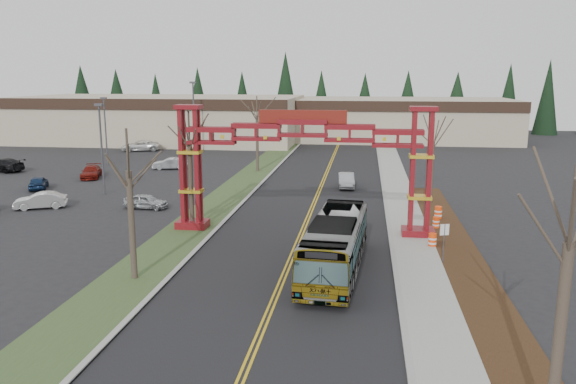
% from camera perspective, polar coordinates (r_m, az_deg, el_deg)
% --- Properties ---
extents(ground, '(200.00, 200.00, 0.00)m').
position_cam_1_polar(ground, '(23.18, -3.76, -16.24)').
color(ground, black).
rests_on(ground, ground).
extents(road, '(12.00, 110.00, 0.02)m').
position_cam_1_polar(road, '(46.52, 2.40, -1.78)').
color(road, black).
rests_on(road, ground).
extents(lane_line_left, '(0.12, 100.00, 0.01)m').
position_cam_1_polar(lane_line_left, '(46.53, 2.26, -1.76)').
color(lane_line_left, gold).
rests_on(lane_line_left, road).
extents(lane_line_right, '(0.12, 100.00, 0.01)m').
position_cam_1_polar(lane_line_right, '(46.50, 2.55, -1.77)').
color(lane_line_right, gold).
rests_on(lane_line_right, road).
extents(curb_right, '(0.30, 110.00, 0.15)m').
position_cam_1_polar(curb_right, '(46.35, 10.00, -1.92)').
color(curb_right, gray).
rests_on(curb_right, ground).
extents(sidewalk_right, '(2.60, 110.00, 0.14)m').
position_cam_1_polar(sidewalk_right, '(46.43, 11.79, -1.97)').
color(sidewalk_right, gray).
rests_on(sidewalk_right, ground).
extents(landscape_strip, '(2.60, 50.00, 0.12)m').
position_cam_1_polar(landscape_strip, '(32.47, 18.15, -8.31)').
color(landscape_strip, black).
rests_on(landscape_strip, ground).
extents(grass_median, '(4.00, 110.00, 0.08)m').
position_cam_1_polar(grass_median, '(47.91, -7.17, -1.43)').
color(grass_median, '#344824').
rests_on(grass_median, ground).
extents(curb_left, '(0.30, 110.00, 0.15)m').
position_cam_1_polar(curb_left, '(47.46, -5.01, -1.47)').
color(curb_left, gray).
rests_on(curb_left, ground).
extents(gateway_arch, '(18.20, 1.60, 8.90)m').
position_cam_1_polar(gateway_arch, '(38.58, 1.48, 4.45)').
color(gateway_arch, '#5B0C16').
rests_on(gateway_arch, ground).
extents(retail_building_west, '(46.00, 22.30, 7.50)m').
position_cam_1_polar(retail_building_west, '(98.41, -12.65, 7.29)').
color(retail_building_west, '#B6A68B').
rests_on(retail_building_west, ground).
extents(retail_building_east, '(38.00, 20.30, 7.00)m').
position_cam_1_polar(retail_building_east, '(100.43, 11.20, 7.29)').
color(retail_building_east, '#B6A68B').
rests_on(retail_building_east, ground).
extents(conifer_treeline, '(116.10, 5.60, 13.00)m').
position_cam_1_polar(conifer_treeline, '(112.19, 5.87, 9.41)').
color(conifer_treeline, black).
rests_on(conifer_treeline, ground).
extents(transit_bus, '(3.50, 11.62, 3.19)m').
position_cam_1_polar(transit_bus, '(31.69, 4.84, -5.32)').
color(transit_bus, '#97999E').
rests_on(transit_bus, ground).
extents(silver_sedan, '(1.82, 4.41, 1.42)m').
position_cam_1_polar(silver_sedan, '(55.91, 5.94, 1.19)').
color(silver_sedan, '#A5A8AD').
rests_on(silver_sedan, ground).
extents(parked_car_near_a, '(3.71, 1.62, 1.24)m').
position_cam_1_polar(parked_car_near_a, '(48.15, -14.23, -0.93)').
color(parked_car_near_a, '#AAAEB2').
rests_on(parked_car_near_a, ground).
extents(parked_car_near_b, '(4.37, 2.97, 1.36)m').
position_cam_1_polar(parked_car_near_b, '(51.07, -23.85, -0.80)').
color(parked_car_near_b, silver).
rests_on(parked_car_near_b, ground).
extents(parked_car_mid_a, '(3.17, 4.86, 1.31)m').
position_cam_1_polar(parked_car_mid_a, '(64.51, -19.36, 1.94)').
color(parked_car_mid_a, maroon).
rests_on(parked_car_mid_a, ground).
extents(parked_car_mid_b, '(2.96, 4.10, 1.30)m').
position_cam_1_polar(parked_car_mid_b, '(59.91, -24.03, 0.87)').
color(parked_car_mid_b, '#152A4B').
rests_on(parked_car_mid_b, ground).
extents(parked_car_far_a, '(4.31, 2.26, 1.35)m').
position_cam_1_polar(parked_car_far_a, '(68.00, -11.90, 2.84)').
color(parked_car_far_a, '#B3B7BB').
rests_on(parked_car_far_a, ground).
extents(parked_car_far_b, '(6.03, 4.12, 1.53)m').
position_cam_1_polar(parked_car_far_b, '(85.75, -14.79, 4.56)').
color(parked_car_far_b, white).
rests_on(parked_car_far_b, ground).
extents(parked_car_far_c, '(5.69, 3.44, 1.54)m').
position_cam_1_polar(parked_car_far_c, '(72.78, -26.99, 2.46)').
color(parked_car_far_c, black).
rests_on(parked_car_far_c, ground).
extents(bare_tree_median_near, '(3.37, 3.37, 8.21)m').
position_cam_1_polar(bare_tree_median_near, '(30.54, -15.89, 2.02)').
color(bare_tree_median_near, '#382D26').
rests_on(bare_tree_median_near, ground).
extents(bare_tree_median_mid, '(3.27, 3.27, 8.46)m').
position_cam_1_polar(bare_tree_median_mid, '(40.17, -9.98, 4.96)').
color(bare_tree_median_mid, '#382D26').
rests_on(bare_tree_median_mid, ground).
extents(bare_tree_median_far, '(3.39, 3.39, 8.68)m').
position_cam_1_polar(bare_tree_median_far, '(64.35, -3.17, 7.71)').
color(bare_tree_median_far, '#382D26').
rests_on(bare_tree_median_far, ground).
extents(bare_tree_right_near, '(3.40, 3.40, 8.50)m').
position_cam_1_polar(bare_tree_right_near, '(17.68, 26.66, -4.80)').
color(bare_tree_right_near, '#382D26').
rests_on(bare_tree_right_near, ground).
extents(bare_tree_right_far, '(3.19, 3.19, 7.44)m').
position_cam_1_polar(bare_tree_right_far, '(49.55, 14.53, 4.90)').
color(bare_tree_right_far, '#382D26').
rests_on(bare_tree_right_far, ground).
extents(light_pole_near, '(0.73, 0.36, 8.41)m').
position_cam_1_polar(light_pole_near, '(54.40, -18.44, 4.79)').
color(light_pole_near, '#3F3F44').
rests_on(light_pole_near, ground).
extents(light_pole_mid, '(0.72, 0.36, 8.33)m').
position_cam_1_polar(light_pole_mid, '(72.92, -18.07, 6.38)').
color(light_pole_mid, '#3F3F44').
rests_on(light_pole_mid, ground).
extents(light_pole_far, '(0.88, 0.44, 10.10)m').
position_cam_1_polar(light_pole_far, '(81.65, -9.55, 8.02)').
color(light_pole_far, '#3F3F44').
rests_on(light_pole_far, ground).
extents(street_sign, '(0.53, 0.21, 2.41)m').
position_cam_1_polar(street_sign, '(34.04, 15.59, -4.27)').
color(street_sign, '#3F3F44').
rests_on(street_sign, ground).
extents(barrel_south, '(0.52, 0.52, 0.97)m').
position_cam_1_polar(barrel_south, '(37.31, 14.46, -4.81)').
color(barrel_south, '#FF430E').
rests_on(barrel_south, ground).
extents(barrel_mid, '(0.49, 0.49, 0.91)m').
position_cam_1_polar(barrel_mid, '(41.91, 14.81, -3.06)').
color(barrel_mid, '#FF430E').
rests_on(barrel_mid, ground).
extents(barrel_north, '(0.57, 0.57, 1.05)m').
position_cam_1_polar(barrel_north, '(44.62, 15.02, -2.08)').
color(barrel_north, '#FF430E').
rests_on(barrel_north, ground).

